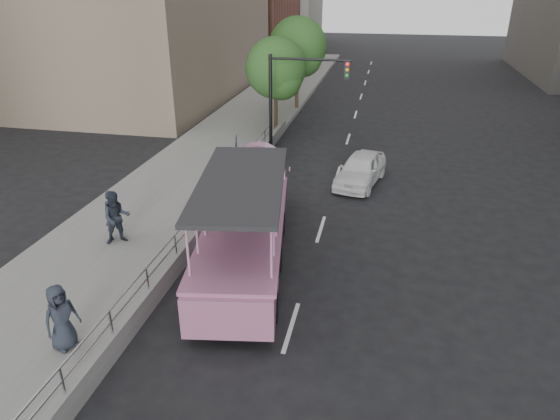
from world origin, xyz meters
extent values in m
plane|color=black|center=(0.00, 0.00, 0.00)|extent=(160.00, 160.00, 0.00)
cube|color=gray|center=(-5.75, 10.00, 0.15)|extent=(5.50, 80.00, 0.30)
cube|color=#9A9A95|center=(-3.12, 2.00, 0.48)|extent=(0.24, 30.00, 0.36)
cylinder|color=silver|center=(-3.12, -6.00, 1.01)|extent=(0.07, 0.07, 0.70)
cylinder|color=silver|center=(-3.12, -4.00, 1.01)|extent=(0.07, 0.07, 0.70)
cylinder|color=silver|center=(-3.12, -2.00, 1.01)|extent=(0.07, 0.07, 0.70)
cylinder|color=silver|center=(-3.12, 0.00, 1.01)|extent=(0.07, 0.07, 0.70)
cylinder|color=silver|center=(-3.12, 2.00, 1.01)|extent=(0.07, 0.07, 0.70)
cylinder|color=silver|center=(-3.12, 4.00, 1.01)|extent=(0.07, 0.07, 0.70)
cylinder|color=silver|center=(-3.12, 6.00, 1.01)|extent=(0.07, 0.07, 0.70)
cylinder|color=silver|center=(-3.12, 8.00, 1.01)|extent=(0.07, 0.07, 0.70)
cylinder|color=silver|center=(-3.12, 10.00, 1.01)|extent=(0.07, 0.07, 0.70)
cylinder|color=silver|center=(-3.12, 12.00, 1.01)|extent=(0.07, 0.07, 0.70)
cylinder|color=silver|center=(-3.12, 2.00, 1.01)|extent=(0.06, 22.00, 0.06)
cylinder|color=silver|center=(-3.12, 2.00, 1.34)|extent=(0.06, 22.00, 0.06)
cylinder|color=black|center=(-1.61, -2.19, 0.42)|extent=(0.46, 0.89, 0.84)
cylinder|color=black|center=(0.42, -1.85, 0.42)|extent=(0.46, 0.89, 0.84)
cylinder|color=black|center=(-2.04, 0.40, 0.42)|extent=(0.46, 0.89, 0.84)
cylinder|color=black|center=(0.00, 0.74, 0.42)|extent=(0.46, 0.89, 0.84)
cylinder|color=black|center=(-2.47, 3.00, 0.42)|extent=(0.46, 0.89, 0.84)
cylinder|color=black|center=(-0.43, 3.33, 0.42)|extent=(0.46, 0.89, 0.84)
cube|color=pink|center=(-1.05, 0.76, 0.96)|extent=(3.57, 7.97, 1.17)
cube|color=pink|center=(-1.79, 5.20, 1.20)|extent=(2.59, 2.34, 1.47)
cylinder|color=pink|center=(-1.92, 5.99, 1.48)|extent=(2.28, 1.01, 2.21)
cube|color=#AA6388|center=(-0.40, -3.18, 0.96)|extent=(2.37, 0.71, 1.17)
cube|color=#AA6388|center=(-1.05, 0.76, 1.60)|extent=(3.73, 8.27, 0.11)
cube|color=#242427|center=(-0.99, 0.39, 3.18)|extent=(3.47, 6.52, 0.13)
cube|color=#9FB3BC|center=(-1.52, 3.58, 2.18)|extent=(2.16, 0.55, 0.98)
cube|color=pink|center=(-1.59, 4.00, 1.90)|extent=(2.19, 1.26, 0.47)
imported|color=white|center=(2.13, 9.00, 0.71)|extent=(2.51, 4.41, 1.42)
imported|color=#262C37|center=(-5.91, 1.25, 1.19)|extent=(0.74, 0.77, 1.78)
imported|color=#262C37|center=(-5.64, 0.99, 1.24)|extent=(1.16, 1.09, 1.88)
imported|color=#262C37|center=(-4.26, -4.28, 1.18)|extent=(0.89, 1.02, 1.76)
cylinder|color=black|center=(-2.91, 6.22, 1.25)|extent=(0.08, 0.08, 2.50)
cube|color=#0B1D52|center=(-2.91, 6.22, 2.30)|extent=(0.18, 0.60, 0.90)
cube|color=white|center=(-2.88, 6.22, 2.30)|extent=(0.11, 0.39, 0.55)
cylinder|color=black|center=(-2.90, 12.50, 2.60)|extent=(0.18, 0.18, 5.20)
cylinder|color=black|center=(-0.90, 12.50, 5.00)|extent=(4.20, 0.12, 0.12)
cube|color=black|center=(1.00, 12.50, 4.55)|extent=(0.28, 0.22, 0.85)
sphere|color=red|center=(1.00, 12.37, 4.85)|extent=(0.16, 0.16, 0.16)
cylinder|color=#312416|center=(-3.40, 16.00, 1.54)|extent=(0.22, 0.22, 3.08)
sphere|color=#305622|center=(-3.40, 16.00, 3.96)|extent=(3.52, 3.52, 3.52)
sphere|color=#305622|center=(-3.00, 15.70, 3.41)|extent=(2.42, 2.42, 2.42)
cylinder|color=#312416|center=(-3.20, 22.00, 1.74)|extent=(0.22, 0.22, 3.47)
sphere|color=#305622|center=(-3.20, 22.00, 4.46)|extent=(3.97, 3.97, 3.97)
sphere|color=#305622|center=(-2.80, 21.70, 3.84)|extent=(2.73, 2.73, 2.73)
camera|label=1|loc=(2.99, -12.82, 8.63)|focal=32.00mm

